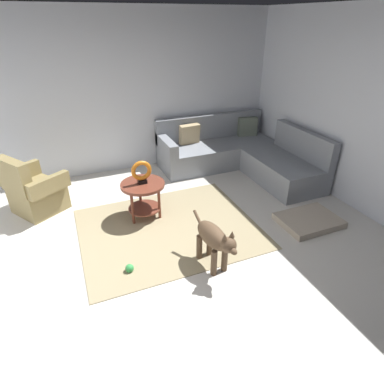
# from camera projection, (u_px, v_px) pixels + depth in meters

# --- Properties ---
(ground_plane) EXTENTS (6.00, 6.00, 0.10)m
(ground_plane) POSITION_uv_depth(u_px,v_px,m) (176.00, 267.00, 3.72)
(ground_plane) COLOR silver
(wall_back) EXTENTS (6.00, 0.12, 2.70)m
(wall_back) POSITION_uv_depth(u_px,v_px,m) (115.00, 95.00, 5.43)
(wall_back) COLOR silver
(wall_back) RESTS_ON ground_plane
(area_rug) EXTENTS (2.30, 1.90, 0.01)m
(area_rug) POSITION_uv_depth(u_px,v_px,m) (169.00, 228.00, 4.31)
(area_rug) COLOR tan
(area_rug) RESTS_ON ground_plane
(sectional_couch) EXTENTS (2.20, 2.25, 0.88)m
(sectional_couch) POSITION_uv_depth(u_px,v_px,m) (240.00, 155.00, 5.86)
(sectional_couch) COLOR gray
(sectional_couch) RESTS_ON ground_plane
(armchair) EXTENTS (0.94, 1.00, 0.88)m
(armchair) POSITION_uv_depth(u_px,v_px,m) (34.00, 192.00, 4.55)
(armchair) COLOR olive
(armchair) RESTS_ON ground_plane
(side_table) EXTENTS (0.60, 0.60, 0.54)m
(side_table) POSITION_uv_depth(u_px,v_px,m) (143.00, 191.00, 4.37)
(side_table) COLOR brown
(side_table) RESTS_ON ground_plane
(torus_sculpture) EXTENTS (0.28, 0.08, 0.33)m
(torus_sculpture) POSITION_uv_depth(u_px,v_px,m) (142.00, 172.00, 4.22)
(torus_sculpture) COLOR black
(torus_sculpture) RESTS_ON side_table
(dog_bed_mat) EXTENTS (0.80, 0.60, 0.09)m
(dog_bed_mat) POSITION_uv_depth(u_px,v_px,m) (309.00, 220.00, 4.40)
(dog_bed_mat) COLOR #B2A38E
(dog_bed_mat) RESTS_ON ground_plane
(dog) EXTENTS (0.28, 0.85, 0.63)m
(dog) POSITION_uv_depth(u_px,v_px,m) (214.00, 239.00, 3.48)
(dog) COLOR brown
(dog) RESTS_ON ground_plane
(dog_toy_ball) EXTENTS (0.10, 0.10, 0.10)m
(dog_toy_ball) POSITION_uv_depth(u_px,v_px,m) (130.00, 268.00, 3.56)
(dog_toy_ball) COLOR green
(dog_toy_ball) RESTS_ON ground_plane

